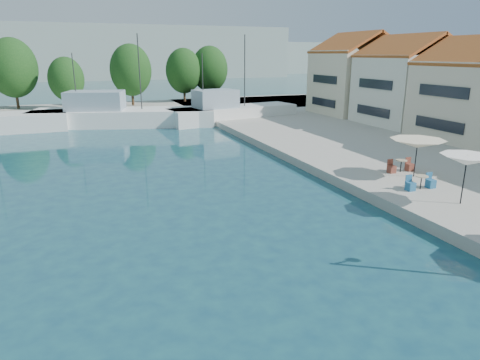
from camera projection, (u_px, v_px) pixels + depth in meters
name	position (u px, v px, depth m)	size (l,w,h in m)	color
quay_far	(79.00, 112.00, 56.87)	(90.00, 16.00, 0.60)	#AEAA9D
hill_east	(199.00, 58.00, 172.87)	(140.00, 40.00, 12.00)	#8F9C93
building_05	(408.00, 79.00, 43.97)	(8.40, 8.80, 9.70)	silver
building_06	(356.00, 73.00, 51.96)	(9.00, 8.80, 10.20)	beige
trawler_03	(120.00, 116.00, 47.49)	(20.46, 10.17, 10.20)	white
trawler_04	(230.00, 113.00, 49.89)	(15.87, 6.44, 10.20)	silver
tree_04	(13.00, 68.00, 56.18)	(6.22, 6.22, 9.20)	#3F2B19
tree_05	(66.00, 79.00, 56.23)	(4.57, 4.57, 6.77)	#3F2B19
tree_06	(131.00, 70.00, 59.78)	(5.73, 5.73, 8.49)	#3F2B19
tree_07	(184.00, 71.00, 64.79)	(5.39, 5.39, 7.98)	#3F2B19
tree_08	(210.00, 69.00, 66.38)	(5.62, 5.62, 8.32)	#3F2B19
umbrella_white	(467.00, 160.00, 20.52)	(2.52, 2.52, 2.47)	black
umbrella_cream	(418.00, 143.00, 25.25)	(3.22, 3.22, 2.28)	black
cafe_table_02	(421.00, 184.00, 23.34)	(1.82, 0.70, 0.76)	black
cafe_table_03	(401.00, 167.00, 26.76)	(1.82, 0.70, 0.76)	black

